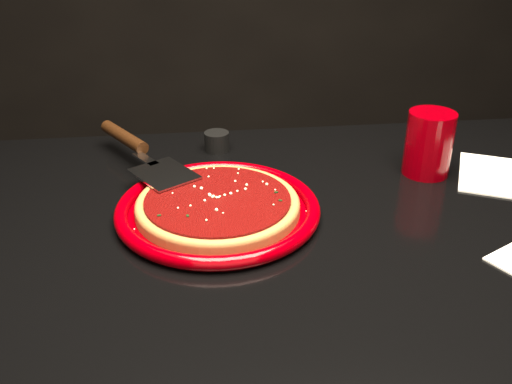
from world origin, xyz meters
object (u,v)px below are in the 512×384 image
plate (218,209)px  ramekin (217,141)px  pizza_server (143,151)px  cup (429,144)px

plate → ramekin: ramekin is taller
plate → pizza_server: (-0.12, 0.16, 0.03)m
pizza_server → ramekin: 0.15m
plate → cup: cup is taller
cup → ramekin: (-0.35, 0.14, -0.04)m
plate → ramekin: (0.01, 0.24, 0.01)m
pizza_server → cup: (0.47, -0.06, 0.01)m
pizza_server → ramekin: bearing=-0.2°
plate → cup: (0.36, 0.10, 0.04)m
plate → ramekin: bearing=87.2°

